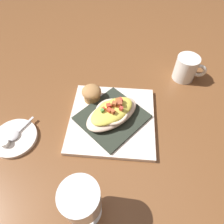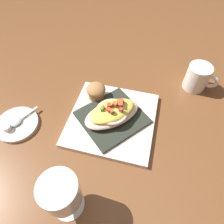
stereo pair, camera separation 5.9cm
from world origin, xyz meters
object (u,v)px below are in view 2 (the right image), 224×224
object	(u,v)px
coffee_mug	(197,78)
stemmed_glass	(61,194)
square_plate	(112,119)
creamer_cup_0	(7,128)
spoon	(17,121)
creamer_saucer	(17,124)
muffin	(96,91)
gratin_dish	(112,112)

from	to	relation	value
coffee_mug	stemmed_glass	distance (m)	0.56
square_plate	creamer_cup_0	xyz separation A→B (m)	(0.31, 0.05, 0.01)
coffee_mug	spoon	distance (m)	0.60
spoon	creamer_cup_0	distance (m)	0.03
creamer_saucer	spoon	bearing A→B (deg)	-129.88
muffin	gratin_dish	bearing A→B (deg)	122.14
stemmed_glass	creamer_saucer	distance (m)	0.31
square_plate	spoon	xyz separation A→B (m)	(0.29, 0.02, 0.01)
square_plate	coffee_mug	bearing A→B (deg)	-151.71
gratin_dish	stemmed_glass	world-z (taller)	stemmed_glass
spoon	muffin	bearing A→B (deg)	-155.75
square_plate	gratin_dish	xyz separation A→B (m)	(-0.00, -0.00, 0.04)
stemmed_glass	creamer_saucer	xyz separation A→B (m)	(0.19, -0.22, -0.09)
coffee_mug	stemmed_glass	world-z (taller)	stemmed_glass
creamer_cup_0	stemmed_glass	bearing A→B (deg)	136.42
gratin_dish	spoon	xyz separation A→B (m)	(0.29, 0.02, -0.03)
square_plate	coffee_mug	distance (m)	0.33
muffin	coffee_mug	world-z (taller)	coffee_mug
square_plate	creamer_saucer	world-z (taller)	square_plate
gratin_dish	coffee_mug	xyz separation A→B (m)	(-0.29, -0.15, -0.00)
creamer_saucer	spoon	size ratio (longest dim) A/B	1.49
muffin	creamer_cup_0	world-z (taller)	muffin
stemmed_glass	spoon	xyz separation A→B (m)	(0.19, -0.23, -0.08)
creamer_saucer	spoon	world-z (taller)	spoon
gratin_dish	stemmed_glass	xyz separation A→B (m)	(0.10, 0.25, 0.05)
stemmed_glass	creamer_saucer	bearing A→B (deg)	-49.21
spoon	creamer_cup_0	size ratio (longest dim) A/B	3.58
coffee_mug	spoon	size ratio (longest dim) A/B	1.20
muffin	spoon	world-z (taller)	muffin
square_plate	muffin	bearing A→B (deg)	-57.99
gratin_dish	muffin	size ratio (longest dim) A/B	3.17
gratin_dish	creamer_cup_0	world-z (taller)	gratin_dish
square_plate	coffee_mug	world-z (taller)	coffee_mug
muffin	square_plate	bearing A→B (deg)	122.01
gratin_dish	creamer_saucer	bearing A→B (deg)	4.65
stemmed_glass	creamer_cup_0	bearing A→B (deg)	-43.58
creamer_saucer	coffee_mug	bearing A→B (deg)	-162.85
coffee_mug	stemmed_glass	size ratio (longest dim) A/B	0.74
creamer_cup_0	muffin	bearing A→B (deg)	-152.87
coffee_mug	creamer_saucer	distance (m)	0.60
gratin_dish	spoon	distance (m)	0.29
gratin_dish	coffee_mug	bearing A→B (deg)	-151.72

